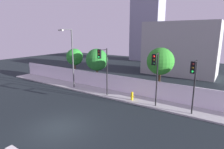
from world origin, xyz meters
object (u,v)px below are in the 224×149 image
Objects in this scene: traffic_light_left at (155,69)px; street_lamp_curbside at (71,54)px; traffic_light_right at (194,76)px; fire_hydrant at (132,96)px; roadside_tree_midleft at (97,60)px; roadside_tree_leftmost at (75,57)px; roadside_tree_midright at (160,61)px; traffic_light_center at (103,62)px.

traffic_light_left is 10.75m from street_lamp_curbside.
traffic_light_right is 6.33m from fire_hydrant.
traffic_light_left is 1.03× the size of roadside_tree_midleft.
roadside_tree_midright reaches higher than roadside_tree_leftmost.
roadside_tree_midright is (1.74, 2.78, 3.25)m from fire_hydrant.
street_lamp_curbside reaches higher than roadside_tree_midright.
roadside_tree_leftmost is (-16.14, 3.48, -0.00)m from traffic_light_right.
traffic_light_center is at bearing -25.33° from roadside_tree_leftmost.
fire_hydrant is at bearing -122.04° from roadside_tree_midright.
fire_hydrant is at bearing 1.26° from street_lamp_curbside.
roadside_tree_midright reaches higher than roadside_tree_midleft.
traffic_light_right is (8.57, 0.10, -0.35)m from traffic_light_center.
street_lamp_curbside reaches higher than traffic_light_center.
traffic_light_right is 0.86× the size of roadside_tree_midright.
roadside_tree_midright is at bearing 57.96° from fire_hydrant.
traffic_light_right is at bearing -12.18° from roadside_tree_leftmost.
roadside_tree_midleft is (1.52, 2.96, -0.91)m from street_lamp_curbside.
roadside_tree_midright reaches higher than traffic_light_left.
street_lamp_curbside is at bearing -50.63° from roadside_tree_leftmost.
street_lamp_curbside is at bearing -178.74° from fire_hydrant.
roadside_tree_midleft is (-6.58, 2.78, 2.75)m from fire_hydrant.
roadside_tree_midright is at bearing 0.00° from roadside_tree_midleft.
traffic_light_right is 5.23m from roadside_tree_midright.
street_lamp_curbside is at bearing 173.10° from traffic_light_center.
roadside_tree_leftmost is at bearing 180.00° from roadside_tree_midleft.
fire_hydrant is (-5.61, 0.70, -2.84)m from traffic_light_right.
roadside_tree_midleft is at bearing 62.90° from street_lamp_curbside.
traffic_light_left is 0.93× the size of roadside_tree_midright.
street_lamp_curbside is 3.45m from roadside_tree_midleft.
street_lamp_curbside is at bearing -117.10° from roadside_tree_midleft.
traffic_light_center is 0.95× the size of roadside_tree_midright.
traffic_light_center reaches higher than fire_hydrant.
traffic_light_left is 0.70× the size of street_lamp_curbside.
traffic_light_right is 0.64× the size of street_lamp_curbside.
roadside_tree_leftmost is 0.96× the size of roadside_tree_midleft.
street_lamp_curbside is (-13.71, 0.52, 0.82)m from traffic_light_right.
fire_hydrant is at bearing 172.88° from traffic_light_right.
street_lamp_curbside is at bearing 177.81° from traffic_light_right.
fire_hydrant is 0.18× the size of roadside_tree_midleft.
fire_hydrant is (-2.61, 0.90, -3.13)m from traffic_light_left.
roadside_tree_leftmost is at bearing 165.20° from fire_hydrant.
roadside_tree_leftmost is (-10.53, 2.78, 2.83)m from fire_hydrant.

